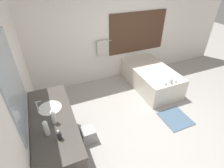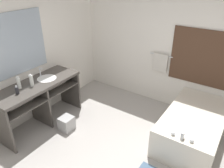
{
  "view_description": "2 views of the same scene",
  "coord_description": "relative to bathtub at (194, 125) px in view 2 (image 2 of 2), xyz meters",
  "views": [
    {
      "loc": [
        -1.78,
        -1.95,
        2.79
      ],
      "look_at": [
        -0.61,
        0.8,
        0.75
      ],
      "focal_mm": 28.0,
      "sensor_mm": 36.0,
      "label": 1
    },
    {
      "loc": [
        1.28,
        -2.05,
        2.78
      ],
      "look_at": [
        -0.68,
        0.85,
        0.92
      ],
      "focal_mm": 35.0,
      "sensor_mm": 36.0,
      "label": 2
    }
  ],
  "objects": [
    {
      "name": "soap_dispenser",
      "position": [
        -2.58,
        -1.64,
        0.66
      ],
      "size": [
        0.06,
        0.06,
        0.15
      ],
      "color": "#28282D",
      "rests_on": "vanity_counter"
    },
    {
      "name": "wall_left_with_mirror",
      "position": [
        -2.99,
        -1.33,
        1.05
      ],
      "size": [
        0.08,
        7.4,
        2.7
      ],
      "color": "white",
      "rests_on": "ground_plane"
    },
    {
      "name": "bathtub",
      "position": [
        0.0,
        0.0,
        0.0
      ],
      "size": [
        0.94,
        1.72,
        0.67
      ],
      "color": "silver",
      "rests_on": "ground_plane"
    },
    {
      "name": "vanity_counter",
      "position": [
        -2.63,
        -1.19,
        0.37
      ],
      "size": [
        0.64,
        1.67,
        0.9
      ],
      "color": "#4C4742",
      "rests_on": "ground_plane"
    },
    {
      "name": "sink_faucet",
      "position": [
        -2.8,
        -0.96,
        0.69
      ],
      "size": [
        0.09,
        0.04,
        0.18
      ],
      "color": "silver",
      "rests_on": "vanity_counter"
    },
    {
      "name": "ground_plane",
      "position": [
        -0.76,
        -1.33,
        -0.3
      ],
      "size": [
        16.0,
        16.0,
        0.0
      ],
      "primitive_type": "plane",
      "color": "#A8A39E",
      "rests_on": "ground"
    },
    {
      "name": "water_bottle_1",
      "position": [
        -2.72,
        -1.5,
        0.71
      ],
      "size": [
        0.07,
        0.07,
        0.24
      ],
      "color": "silver",
      "rests_on": "vanity_counter"
    },
    {
      "name": "wall_back_with_blinds",
      "position": [
        -0.73,
        0.9,
        1.04
      ],
      "size": [
        7.4,
        0.13,
        2.7
      ],
      "color": "white",
      "rests_on": "ground_plane"
    },
    {
      "name": "waste_bin",
      "position": [
        -2.09,
        -1.09,
        -0.17
      ],
      "size": [
        0.25,
        0.25,
        0.27
      ],
      "color": "#B2B2B2",
      "rests_on": "ground_plane"
    },
    {
      "name": "water_bottle_2",
      "position": [
        -2.6,
        -1.32,
        0.71
      ],
      "size": [
        0.07,
        0.07,
        0.23
      ],
      "color": "silver",
      "rests_on": "vanity_counter"
    }
  ]
}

